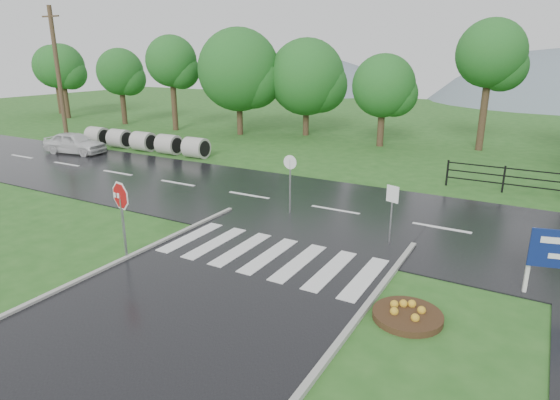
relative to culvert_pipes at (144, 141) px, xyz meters
The scene contains 12 objects.
ground 21.35m from the culvert_pipes, 44.66° to the right, with size 120.00×120.00×0.00m, color #275C1E.
main_road 15.99m from the culvert_pipes, 18.23° to the right, with size 90.00×8.00×0.04m, color black.
crosswalk 18.18m from the culvert_pipes, 33.38° to the right, with size 6.50×2.80×0.02m.
hills 55.76m from the culvert_pipes, 69.53° to the left, with size 102.00×48.00×48.00m.
treeline 18.52m from the culvert_pipes, 29.09° to the left, with size 83.20×5.20×10.00m.
culvert_pipes is the anchor object (origin of this frame).
stop_sign 16.85m from the culvert_pipes, 46.53° to the right, with size 1.10×0.27×2.53m.
flower_bed 22.74m from the culvert_pipes, 29.98° to the right, with size 1.60×1.60×0.32m.
reg_sign_small 19.44m from the culvert_pipes, 21.97° to the right, with size 0.42×0.15×1.96m.
reg_sign_round 15.14m from the culvert_pipes, 24.06° to the right, with size 0.53×0.06×2.28m.
car_white 4.08m from the culvert_pipes, 138.04° to the right, with size 1.57×3.89×1.33m, color silver.
utility_pole_west 9.05m from the culvert_pipes, behind, with size 1.59×0.30×8.95m.
Camera 1 is at (6.65, -6.02, 5.81)m, focal length 30.00 mm.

